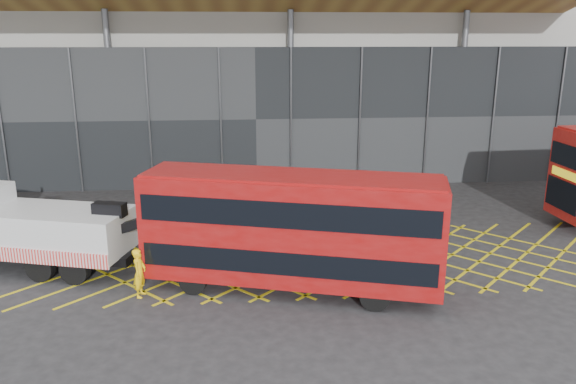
{
  "coord_description": "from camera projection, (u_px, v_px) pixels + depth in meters",
  "views": [
    {
      "loc": [
        1.11,
        -20.69,
        8.64
      ],
      "look_at": [
        3.0,
        1.5,
        2.4
      ],
      "focal_mm": 35.0,
      "sensor_mm": 36.0,
      "label": 1
    }
  ],
  "objects": [
    {
      "name": "ground_plane",
      "position": [
        215.0,
        263.0,
        22.1
      ],
      "size": [
        120.0,
        120.0,
        0.0
      ],
      "primitive_type": "plane",
      "color": "#242426"
    },
    {
      "name": "road_markings",
      "position": [
        336.0,
        258.0,
        22.49
      ],
      "size": [
        26.36,
        7.16,
        0.01
      ],
      "color": "yellow",
      "rests_on": "ground_plane"
    },
    {
      "name": "construction_building",
      "position": [
        250.0,
        30.0,
        37.48
      ],
      "size": [
        55.0,
        23.97,
        18.0
      ],
      "color": "gray",
      "rests_on": "ground_plane"
    },
    {
      "name": "recovery_truck",
      "position": [
        6.0,
        224.0,
        21.33
      ],
      "size": [
        10.65,
        4.92,
        3.73
      ],
      "rotation": [
        0.0,
        0.0,
        -0.27
      ],
      "color": "black",
      "rests_on": "ground_plane"
    },
    {
      "name": "bus_towed",
      "position": [
        291.0,
        227.0,
        19.18
      ],
      "size": [
        10.46,
        5.11,
        4.16
      ],
      "rotation": [
        0.0,
        0.0,
        -0.28
      ],
      "color": "maroon",
      "rests_on": "ground_plane"
    },
    {
      "name": "worker",
      "position": [
        140.0,
        273.0,
        19.04
      ],
      "size": [
        0.52,
        0.69,
        1.71
      ],
      "primitive_type": "imported",
      "rotation": [
        0.0,
        0.0,
        1.38
      ],
      "color": "yellow",
      "rests_on": "ground_plane"
    }
  ]
}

